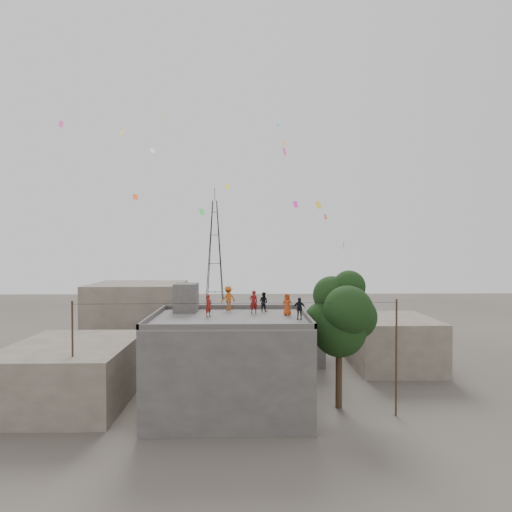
{
  "coord_description": "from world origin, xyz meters",
  "views": [
    {
      "loc": [
        1.12,
        -27.55,
        10.65
      ],
      "look_at": [
        1.73,
        1.83,
        10.05
      ],
      "focal_mm": 30.0,
      "sensor_mm": 36.0,
      "label": 1
    }
  ],
  "objects_px": {
    "transmission_tower": "(215,257)",
    "person_dark_adult": "(299,308)",
    "stair_head_box": "(186,298)",
    "tree": "(341,316)",
    "person_red_adult": "(254,302)"
  },
  "relations": [
    {
      "from": "transmission_tower",
      "to": "tree",
      "type": "bearing_deg",
      "value": -73.91
    },
    {
      "from": "stair_head_box",
      "to": "person_dark_adult",
      "type": "relative_size",
      "value": 1.44
    },
    {
      "from": "tree",
      "to": "person_red_adult",
      "type": "xyz_separation_m",
      "value": [
        -5.81,
        1.14,
        0.78
      ]
    },
    {
      "from": "tree",
      "to": "transmission_tower",
      "type": "bearing_deg",
      "value": 106.09
    },
    {
      "from": "tree",
      "to": "person_dark_adult",
      "type": "bearing_deg",
      "value": -155.34
    },
    {
      "from": "stair_head_box",
      "to": "tree",
      "type": "bearing_deg",
      "value": -10.74
    },
    {
      "from": "person_red_adult",
      "to": "person_dark_adult",
      "type": "height_order",
      "value": "person_red_adult"
    },
    {
      "from": "person_red_adult",
      "to": "transmission_tower",
      "type": "bearing_deg",
      "value": -95.5
    },
    {
      "from": "stair_head_box",
      "to": "person_red_adult",
      "type": "relative_size",
      "value": 1.27
    },
    {
      "from": "person_dark_adult",
      "to": "transmission_tower",
      "type": "bearing_deg",
      "value": 113.18
    },
    {
      "from": "tree",
      "to": "person_dark_adult",
      "type": "xyz_separation_m",
      "value": [
        -2.97,
        -1.36,
        0.69
      ]
    },
    {
      "from": "transmission_tower",
      "to": "person_dark_adult",
      "type": "bearing_deg",
      "value": -78.36
    },
    {
      "from": "person_red_adult",
      "to": "tree",
      "type": "bearing_deg",
      "value": 155.1
    },
    {
      "from": "stair_head_box",
      "to": "tree",
      "type": "relative_size",
      "value": 0.22
    },
    {
      "from": "stair_head_box",
      "to": "transmission_tower",
      "type": "bearing_deg",
      "value": 91.23
    }
  ]
}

